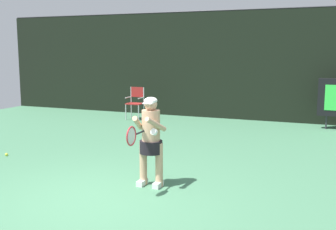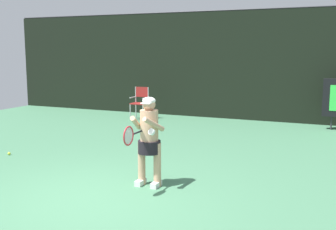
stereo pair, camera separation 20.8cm
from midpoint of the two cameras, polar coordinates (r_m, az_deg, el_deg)
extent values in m
cube|color=#437755|center=(6.77, -10.10, -11.39)|extent=(18.00, 22.00, 0.02)
cube|color=black|center=(14.28, 8.31, 6.66)|extent=(18.00, 0.12, 3.60)
cylinder|color=#38383D|center=(14.33, 8.47, 13.99)|extent=(18.00, 0.05, 0.05)
cylinder|color=#2D2D33|center=(13.24, 20.34, -0.93)|extent=(0.05, 0.05, 0.40)
cylinder|color=#B7B7BC|center=(14.11, -6.19, 0.39)|extent=(0.04, 0.04, 0.52)
cylinder|color=#B7B7BC|center=(13.89, -4.46, 0.28)|extent=(0.04, 0.04, 0.52)
cylinder|color=#B7B7BC|center=(14.46, -5.43, 0.61)|extent=(0.04, 0.04, 0.52)
cylinder|color=#B7B7BC|center=(14.25, -3.73, 0.50)|extent=(0.04, 0.04, 0.52)
cube|color=maroon|center=(14.14, -4.97, 1.55)|extent=(0.52, 0.44, 0.03)
cylinder|color=#B7B7BC|center=(14.39, -5.46, 2.73)|extent=(0.04, 0.04, 0.56)
cylinder|color=#B7B7BC|center=(14.18, -3.75, 2.66)|extent=(0.04, 0.04, 0.56)
cube|color=maroon|center=(14.27, -4.62, 3.14)|extent=(0.48, 0.02, 0.34)
cylinder|color=#B7B7BC|center=(14.22, -5.84, 2.41)|extent=(0.04, 0.44, 0.04)
cylinder|color=#B7B7BC|center=(14.01, -4.11, 2.34)|extent=(0.04, 0.44, 0.04)
cylinder|color=#CC5C25|center=(13.83, -3.32, -0.33)|extent=(0.07, 0.07, 0.24)
cylinder|color=black|center=(13.81, -3.32, 0.21)|extent=(0.03, 0.03, 0.03)
cube|color=white|center=(7.36, -4.36, -9.16)|extent=(0.11, 0.26, 0.09)
cube|color=white|center=(7.24, -2.20, -9.46)|extent=(0.11, 0.26, 0.09)
cylinder|color=tan|center=(7.31, -4.21, -6.56)|extent=(0.13, 0.13, 0.76)
cylinder|color=tan|center=(7.19, -2.05, -6.82)|extent=(0.13, 0.13, 0.76)
cylinder|color=black|center=(7.17, -3.16, -4.37)|extent=(0.39, 0.39, 0.22)
cylinder|color=tan|center=(7.10, -3.19, -1.56)|extent=(0.31, 0.31, 0.56)
sphere|color=tan|center=(7.04, -3.21, 1.48)|extent=(0.22, 0.22, 0.22)
ellipsoid|color=white|center=(7.03, -3.22, 1.97)|extent=(0.22, 0.22, 0.12)
cube|color=white|center=(6.95, -3.56, 1.60)|extent=(0.17, 0.12, 0.02)
cylinder|color=tan|center=(7.01, -4.99, -1.09)|extent=(0.21, 0.51, 0.31)
cylinder|color=tan|center=(6.87, -2.54, -1.27)|extent=(0.21, 0.51, 0.31)
cylinder|color=white|center=(6.77, -2.81, -2.32)|extent=(0.13, 0.12, 0.12)
cylinder|color=black|center=(6.79, -4.72, -2.40)|extent=(0.03, 0.28, 0.03)
torus|color=red|center=(6.52, -5.93, -2.88)|extent=(0.02, 0.31, 0.31)
ellipsoid|color=silver|center=(6.52, -5.93, -2.88)|extent=(0.01, 0.26, 0.26)
sphere|color=#CCDB3D|center=(9.98, -21.72, -5.03)|extent=(0.07, 0.07, 0.07)
camera|label=1|loc=(0.10, -90.48, -0.07)|focal=44.72mm
camera|label=2|loc=(0.10, 89.52, 0.07)|focal=44.72mm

